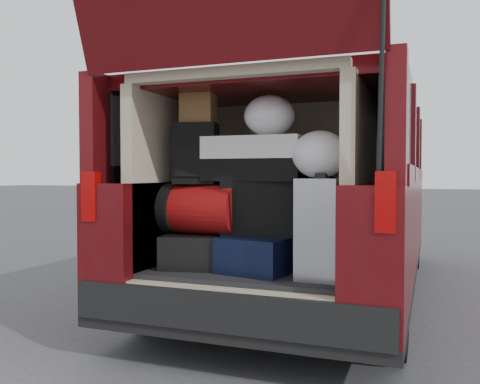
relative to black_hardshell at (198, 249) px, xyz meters
The scene contains 13 objects.
ground 0.78m from the black_hardshell, 24.24° to the right, with size 80.00×80.00×0.00m, color #3B3B3D.
minivan 1.74m from the black_hardshell, 77.00° to the left, with size 1.90×5.35×2.77m.
load_floor 0.55m from the black_hardshell, 14.49° to the left, with size 1.24×1.05×0.55m, color black.
black_hardshell is the anchor object (origin of this frame).
navy_hardshell 0.47m from the black_hardshell, ahead, with size 0.41×0.50×0.22m, color black.
silver_roller 0.89m from the black_hardshell, ahead, with size 0.24×0.39×0.58m, color white.
red_duffel 0.28m from the black_hardshell, 34.70° to the right, with size 0.50×0.33×0.33m, color maroon.
black_soft_case 0.53m from the black_hardshell, ahead, with size 0.47×0.28×0.34m, color black.
backpack 0.63m from the black_hardshell, 75.67° to the right, with size 0.28×0.17×0.40m, color black.
twotone_duffel 0.72m from the black_hardshell, ahead, with size 0.63×0.33×0.28m, color white.
grocery_sack_lower 0.93m from the black_hardshell, 26.76° to the right, with size 0.21×0.17×0.19m, color olive.
plastic_bag_center 1.00m from the black_hardshell, ahead, with size 0.32×0.30×0.26m, color white.
plastic_bag_right 1.04m from the black_hardshell, ahead, with size 0.33×0.30×0.28m, color white.
Camera 1 is at (1.06, -2.88, 1.15)m, focal length 38.00 mm.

